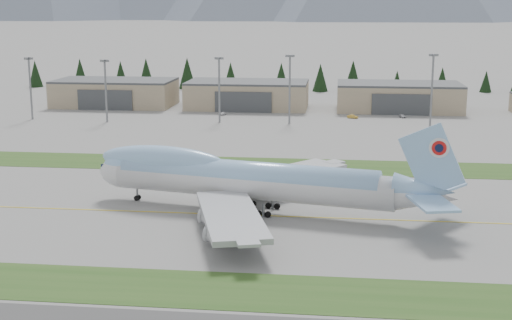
# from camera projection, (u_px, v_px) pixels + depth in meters

# --- Properties ---
(ground) EXTENTS (7000.00, 7000.00, 0.00)m
(ground) POSITION_uv_depth(u_px,v_px,m) (226.00, 214.00, 140.73)
(ground) COLOR slate
(ground) RESTS_ON ground
(grass_strip_near) EXTENTS (400.00, 14.00, 0.08)m
(grass_strip_near) POSITION_uv_depth(u_px,v_px,m) (186.00, 289.00, 103.84)
(grass_strip_near) COLOR #2B4E1B
(grass_strip_near) RESTS_ON ground
(grass_strip_far) EXTENTS (400.00, 18.00, 0.08)m
(grass_strip_far) POSITION_uv_depth(u_px,v_px,m) (254.00, 165.00, 184.41)
(grass_strip_far) COLOR #2B4E1B
(grass_strip_far) RESTS_ON ground
(taxiway_line_main) EXTENTS (400.00, 0.40, 0.02)m
(taxiway_line_main) POSITION_uv_depth(u_px,v_px,m) (226.00, 214.00, 140.73)
(taxiway_line_main) COLOR gold
(taxiway_line_main) RESTS_ON ground
(boeing_747_freighter) EXTENTS (76.02, 63.93, 19.94)m
(boeing_747_freighter) POSITION_uv_depth(u_px,v_px,m) (248.00, 179.00, 141.84)
(boeing_747_freighter) COLOR silver
(boeing_747_freighter) RESTS_ON ground
(hangar_left) EXTENTS (48.00, 26.60, 10.80)m
(hangar_left) POSITION_uv_depth(u_px,v_px,m) (115.00, 93.00, 293.00)
(hangar_left) COLOR tan
(hangar_left) RESTS_ON ground
(hangar_center) EXTENTS (48.00, 26.60, 10.80)m
(hangar_center) POSITION_uv_depth(u_px,v_px,m) (248.00, 94.00, 286.78)
(hangar_center) COLOR tan
(hangar_center) RESTS_ON ground
(hangar_right) EXTENTS (48.00, 26.60, 10.80)m
(hangar_right) POSITION_uv_depth(u_px,v_px,m) (399.00, 97.00, 280.00)
(hangar_right) COLOR tan
(hangar_right) RESTS_ON ground
(floodlight_masts) EXTENTS (156.70, 10.18, 24.54)m
(floodlight_masts) POSITION_uv_depth(u_px,v_px,m) (178.00, 76.00, 248.69)
(floodlight_masts) COLOR slate
(floodlight_masts) RESTS_ON ground
(service_vehicle_a) EXTENTS (2.15, 3.90, 1.26)m
(service_vehicle_a) POSITION_uv_depth(u_px,v_px,m) (223.00, 115.00, 268.30)
(service_vehicle_a) COLOR silver
(service_vehicle_a) RESTS_ON ground
(service_vehicle_b) EXTENTS (4.24, 3.00, 1.33)m
(service_vehicle_b) POSITION_uv_depth(u_px,v_px,m) (353.00, 118.00, 260.97)
(service_vehicle_b) COLOR gold
(service_vehicle_b) RESTS_ON ground
(service_vehicle_c) EXTENTS (2.71, 4.08, 1.10)m
(service_vehicle_c) POSITION_uv_depth(u_px,v_px,m) (402.00, 118.00, 262.59)
(service_vehicle_c) COLOR #ADACB1
(service_vehicle_c) RESTS_ON ground
(conifer_belt) EXTENTS (270.72, 13.36, 15.43)m
(conifer_belt) POSITION_uv_depth(u_px,v_px,m) (277.00, 76.00, 346.82)
(conifer_belt) COLOR black
(conifer_belt) RESTS_ON ground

